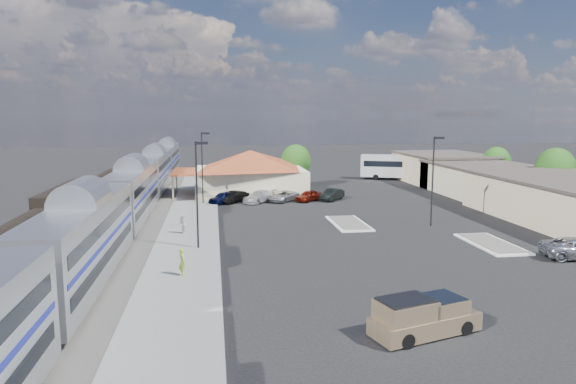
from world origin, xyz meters
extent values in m
plane|color=black|center=(0.00, 0.00, 0.00)|extent=(280.00, 280.00, 0.00)
cube|color=#4C4944|center=(-21.00, 8.00, 0.06)|extent=(16.00, 100.00, 0.12)
cube|color=gray|center=(-12.00, 6.00, 0.09)|extent=(5.50, 92.00, 0.18)
cube|color=silver|center=(-18.00, -14.30, 3.05)|extent=(3.00, 20.00, 5.00)
cube|color=black|center=(-18.00, -14.30, 0.30)|extent=(2.20, 16.00, 0.60)
cube|color=silver|center=(-18.00, 6.70, 3.05)|extent=(3.00, 20.00, 5.00)
cube|color=black|center=(-18.00, 6.70, 0.30)|extent=(2.20, 16.00, 0.60)
cube|color=silver|center=(-18.00, 27.70, 3.05)|extent=(3.00, 20.00, 5.00)
cube|color=black|center=(-18.00, 27.70, 0.30)|extent=(2.20, 16.00, 0.60)
cube|color=silver|center=(-18.00, 48.70, 3.05)|extent=(3.00, 20.00, 5.00)
cube|color=black|center=(-18.00, 48.70, 0.30)|extent=(2.20, 16.00, 0.60)
cylinder|color=black|center=(-24.00, -10.97, 2.10)|extent=(2.80, 14.00, 2.80)
cube|color=black|center=(-24.00, -10.97, 0.30)|extent=(2.20, 12.00, 0.60)
cube|color=black|center=(-24.00, 5.03, 2.20)|extent=(2.80, 14.00, 3.60)
cube|color=black|center=(-24.00, 5.03, 0.30)|extent=(2.20, 12.00, 0.60)
cylinder|color=black|center=(-24.00, 21.03, 2.10)|extent=(2.80, 14.00, 2.80)
cube|color=black|center=(-24.00, 21.03, 0.30)|extent=(2.20, 12.00, 0.60)
cube|color=beige|center=(-4.50, 24.00, 1.80)|extent=(15.00, 12.00, 3.60)
pyramid|color=brown|center=(-4.50, 24.00, 4.90)|extent=(15.30, 12.24, 2.60)
cube|color=brown|center=(-13.60, 24.00, 3.30)|extent=(3.20, 9.60, 0.25)
cube|color=#C6B28C|center=(28.00, 0.00, 2.10)|extent=(14.00, 22.00, 4.20)
cube|color=#C6B28C|center=(28.00, 18.00, 2.00)|extent=(12.00, 18.00, 4.00)
cube|color=#3F3833|center=(28.00, 18.00, 4.15)|extent=(12.40, 18.40, 0.30)
cube|color=#C6B28C|center=(28.00, 32.00, 2.25)|extent=(12.00, 16.00, 4.50)
cube|color=#3F3833|center=(28.00, 32.00, 4.65)|extent=(12.40, 16.40, 0.30)
cube|color=silver|center=(4.00, 2.00, 0.07)|extent=(3.30, 7.50, 0.15)
cube|color=#4C4944|center=(4.00, 2.00, 0.16)|extent=(2.70, 6.90, 0.10)
cube|color=silver|center=(14.00, -8.00, 0.07)|extent=(3.30, 7.50, 0.15)
cube|color=#4C4944|center=(14.00, -8.00, 0.16)|extent=(2.70, 6.90, 0.10)
cylinder|color=black|center=(-11.00, -6.00, 4.50)|extent=(0.16, 0.16, 9.00)
cube|color=black|center=(-10.50, -6.00, 8.85)|extent=(1.00, 0.25, 0.22)
cylinder|color=black|center=(-11.00, 16.00, 4.50)|extent=(0.16, 0.16, 9.00)
cube|color=black|center=(-10.50, 16.00, 8.85)|extent=(1.00, 0.25, 0.22)
cylinder|color=black|center=(12.00, 0.00, 4.50)|extent=(0.16, 0.16, 9.00)
cube|color=black|center=(12.50, 0.00, 8.85)|extent=(1.00, 0.25, 0.22)
cylinder|color=#382314|center=(34.00, 12.00, 1.43)|extent=(0.30, 0.30, 2.86)
ellipsoid|color=#1F4B15|center=(34.00, 12.00, 4.23)|extent=(4.94, 4.94, 5.46)
cylinder|color=#382314|center=(34.00, 26.00, 1.28)|extent=(0.30, 0.30, 2.55)
ellipsoid|color=#1F4B15|center=(34.00, 26.00, 3.77)|extent=(4.41, 4.41, 4.87)
cylinder|color=#382314|center=(3.00, 30.00, 1.36)|extent=(0.30, 0.30, 2.73)
ellipsoid|color=#1F4B15|center=(3.00, 30.00, 4.03)|extent=(4.71, 4.71, 5.21)
cube|color=#A08462|center=(0.93, -24.50, 0.57)|extent=(6.10, 3.64, 0.94)
cube|color=#A08462|center=(0.93, -24.50, 1.30)|extent=(2.66, 2.52, 0.99)
cube|color=#A08462|center=(0.93, -24.50, 1.41)|extent=(3.21, 2.69, 1.15)
cylinder|color=black|center=(2.96, -24.87, 0.38)|extent=(0.80, 0.49, 0.75)
cylinder|color=black|center=(2.42, -23.07, 0.38)|extent=(0.80, 0.49, 0.75)
cylinder|color=black|center=(-0.56, -25.92, 0.38)|extent=(0.80, 0.49, 0.75)
cylinder|color=black|center=(-1.10, -24.12, 0.38)|extent=(0.80, 0.49, 0.75)
cube|color=silver|center=(22.12, 36.00, 2.37)|extent=(13.31, 7.63, 3.74)
cube|color=black|center=(22.12, 36.00, 2.82)|extent=(12.35, 7.27, 0.99)
cylinder|color=black|center=(25.92, 33.07, 0.50)|extent=(1.04, 0.68, 0.99)
cylinder|color=black|center=(26.89, 35.45, 0.50)|extent=(1.04, 0.68, 0.99)
cylinder|color=black|center=(17.97, 36.30, 0.50)|extent=(1.04, 0.68, 0.99)
cylinder|color=black|center=(18.94, 38.69, 0.50)|extent=(1.04, 0.68, 0.99)
imported|color=#B5D041|center=(-11.84, -13.44, 1.14)|extent=(0.64, 0.81, 1.93)
imported|color=silver|center=(-12.59, -0.64, 1.07)|extent=(0.97, 1.07, 1.79)
imported|color=#0D1645|center=(-8.50, 16.50, 0.73)|extent=(4.10, 4.37, 1.46)
imported|color=black|center=(-7.10, 16.80, 0.74)|extent=(4.20, 4.34, 1.48)
imported|color=silver|center=(-3.90, 16.50, 0.75)|extent=(5.04, 5.22, 1.50)
imported|color=gray|center=(-0.70, 16.80, 0.68)|extent=(4.96, 5.16, 1.36)
imported|color=maroon|center=(2.50, 16.50, 0.72)|extent=(4.17, 4.18, 1.43)
imported|color=black|center=(5.70, 16.80, 0.76)|extent=(4.13, 4.57, 1.51)
camera|label=1|loc=(-9.57, -48.10, 11.11)|focal=32.00mm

